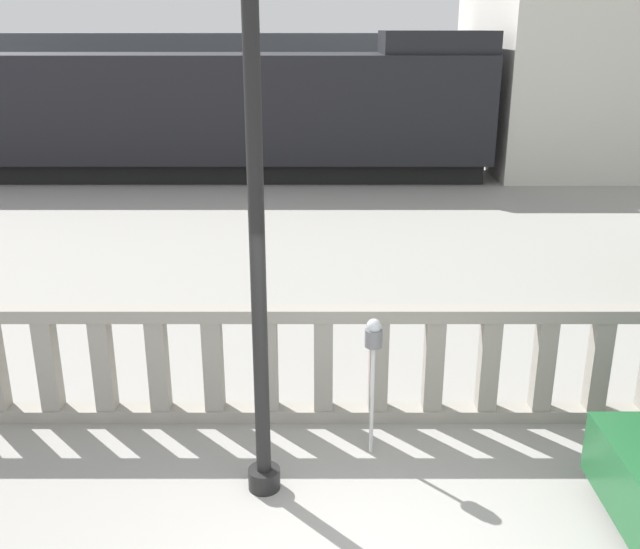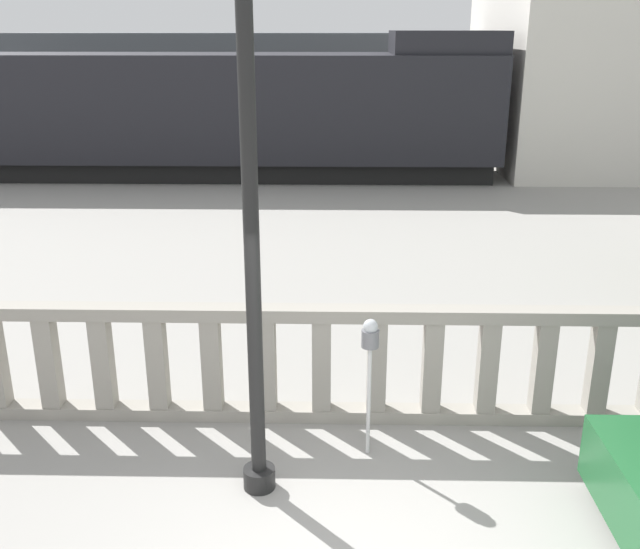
# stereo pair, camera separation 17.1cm
# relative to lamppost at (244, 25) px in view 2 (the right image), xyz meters

# --- Properties ---
(balustrade) EXTENTS (15.87, 0.24, 1.32)m
(balustrade) POSITION_rel_lamppost_xyz_m (0.85, 1.25, -3.44)
(balustrade) COLOR gray
(balustrade) RESTS_ON ground
(lamppost) EXTENTS (0.44, 0.44, 6.48)m
(lamppost) POSITION_rel_lamppost_xyz_m (0.00, 0.00, 0.00)
(lamppost) COLOR black
(lamppost) RESTS_ON ground
(parking_meter) EXTENTS (0.17, 0.17, 1.46)m
(parking_meter) POSITION_rel_lamppost_xyz_m (1.04, 0.60, -2.93)
(parking_meter) COLOR silver
(parking_meter) RESTS_ON ground
(train_near) EXTENTS (20.29, 2.82, 4.01)m
(train_near) POSITION_rel_lamppost_xyz_m (-4.75, 14.73, -2.30)
(train_near) COLOR black
(train_near) RESTS_ON ground
(train_far) EXTENTS (22.90, 3.08, 4.51)m
(train_far) POSITION_rel_lamppost_xyz_m (0.91, 20.71, -2.06)
(train_far) COLOR black
(train_far) RESTS_ON ground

